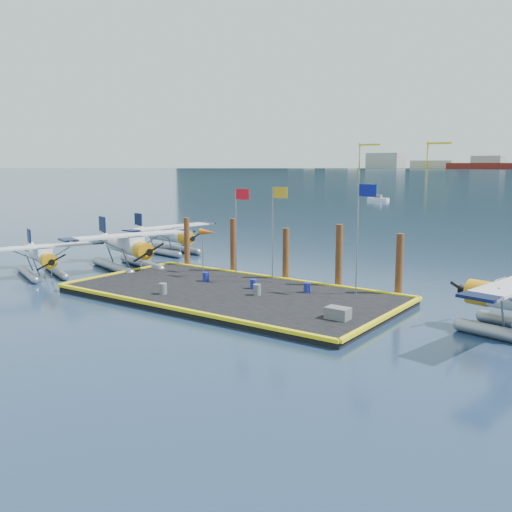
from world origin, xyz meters
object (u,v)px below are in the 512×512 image
Objects in this scene: crate at (338,313)px; flagpole_yellow at (275,220)px; flagpole_blue at (361,222)px; piling_0 at (187,244)px; drum_3 at (163,289)px; drum_4 at (307,288)px; windsock at (208,233)px; drum_0 at (206,277)px; seaplane_c at (169,237)px; piling_2 at (286,256)px; seaplane_b at (129,249)px; piling_4 at (399,267)px; drum_5 at (254,284)px; piling_3 at (339,258)px; flagpole_red at (238,219)px; piling_1 at (233,248)px; drum_2 at (257,290)px; seaplane_a at (42,258)px.

crate is 10.10m from flagpole_yellow.
flagpole_blue is 15.51m from piling_0.
drum_4 is (6.73, 5.38, -0.03)m from drum_3.
windsock is (-8.97, 1.36, 2.53)m from drum_4.
drum_3 is (0.39, -4.35, 0.03)m from drum_0.
seaplane_c reaches higher than drum_4.
drum_4 is at bearing -40.70° from piling_2.
drum_3 is (9.28, -5.67, -0.89)m from seaplane_b.
crate is 0.18× the size of flagpole_blue.
piling_4 reaches higher than seaplane_c.
flagpole_blue is (6.00, 2.38, 3.99)m from drum_5.
piling_0 reaches higher than windsock.
seaplane_c is 16.28× the size of drum_4.
drum_4 is (19.17, -7.93, -0.78)m from seaplane_c.
crate is at bearing 95.75° from seaplane_b.
piling_4 is at bearing 32.97° from drum_4.
piling_2 is 0.88× the size of piling_3.
flagpole_red is 1.43× the size of piling_1.
crate is 0.29× the size of piling_0.
flagpole_red is 4.07m from piling_2.
flagpole_yellow is (15.93, -6.57, 3.04)m from seaplane_c.
flagpole_yellow is at bearing 180.00° from flagpole_blue.
flagpole_red reaches higher than piling_0.
piling_2 is (-3.44, 2.96, 1.21)m from drum_4.
piling_0 is 9.00m from piling_2.
flagpole_red reaches higher than drum_3.
windsock is at bearing 180.00° from flagpole_blue.
piling_3 reaches higher than seaplane_c.
drum_5 is at bearing 102.40° from seaplane_b.
crate is at bearing -92.25° from piling_4.
crate is 0.20× the size of flagpole_red.
drum_2 is at bearing -141.23° from piling_4.
crate is 14.23m from piling_1.
drum_5 is at bearing -153.01° from piling_4.
piling_1 is at bearing 161.21° from flagpole_yellow.
piling_1 is (-7.94, 2.96, 1.41)m from drum_4.
seaplane_b is 16.04m from drum_4.
piling_1 reaches higher than drum_2.
drum_5 is 0.14× the size of piling_3.
drum_3 is 9.04m from piling_2.
seaplane_a is 14.70m from flagpole_red.
seaplane_c is 23.11m from flagpole_blue.
seaplane_c is 18.23m from drum_3.
seaplane_c is (-3.16, 7.64, -0.15)m from seaplane_b.
flagpole_blue is at bearing 81.38° from seaplane_c.
crate is at bearing -44.50° from drum_4.
piling_1 is 0.98× the size of piling_3.
drum_2 is at bearing 121.68° from seaplane_a.
piling_0 is 0.93× the size of piling_3.
drum_0 is at bearing -52.46° from windsock.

